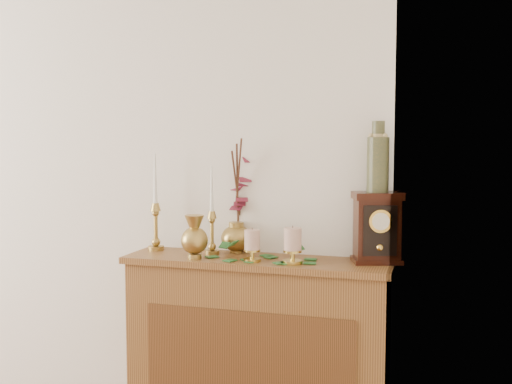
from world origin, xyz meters
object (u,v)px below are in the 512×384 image
(bud_vase, at_px, (194,237))
(mantel_clock, at_px, (377,228))
(candlestick_center, at_px, (212,225))
(candlestick_left, at_px, (156,219))
(ginger_jar, at_px, (240,201))
(ceramic_vase, at_px, (378,160))

(bud_vase, bearing_deg, mantel_clock, 10.51)
(candlestick_center, bearing_deg, candlestick_left, 176.95)
(candlestick_center, height_order, ginger_jar, ginger_jar)
(ginger_jar, bearing_deg, bud_vase, -119.93)
(candlestick_left, xyz_separation_m, bud_vase, (0.27, -0.15, -0.06))
(bud_vase, height_order, mantel_clock, mantel_clock)
(candlestick_left, height_order, ginger_jar, ginger_jar)
(bud_vase, distance_m, ginger_jar, 0.32)
(bud_vase, xyz_separation_m, ceramic_vase, (0.81, 0.15, 0.36))
(candlestick_left, xyz_separation_m, candlestick_center, (0.30, -0.02, -0.02))
(candlestick_left, bearing_deg, ceramic_vase, -0.06)
(candlestick_left, relative_size, mantel_clock, 1.52)
(candlestick_left, distance_m, mantel_clock, 1.08)
(ceramic_vase, bearing_deg, candlestick_left, 179.94)
(ginger_jar, xyz_separation_m, mantel_clock, (0.67, -0.10, -0.09))
(mantel_clock, relative_size, ceramic_vase, 1.01)
(candlestick_left, relative_size, candlestick_center, 1.14)
(mantel_clock, xyz_separation_m, ceramic_vase, (-0.00, 0.00, 0.30))
(candlestick_center, relative_size, mantel_clock, 1.34)
(candlestick_center, distance_m, ceramic_vase, 0.84)
(bud_vase, xyz_separation_m, mantel_clock, (0.81, 0.15, 0.05))
(candlestick_center, height_order, mantel_clock, candlestick_center)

